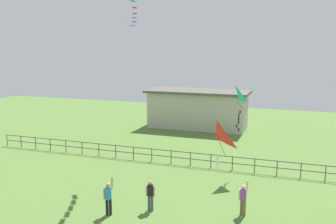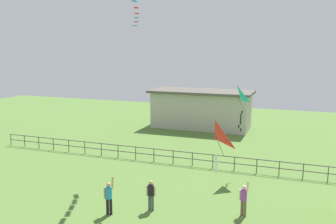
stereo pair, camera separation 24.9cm
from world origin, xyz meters
name	(u,v)px [view 1 (the left image)]	position (x,y,z in m)	size (l,w,h in m)	color
person_0	(150,194)	(-2.29, 6.51, 0.89)	(0.47, 0.29, 1.55)	#3F4C47
person_1	(108,196)	(-4.00, 5.39, 0.96)	(0.52, 0.30, 1.90)	black
person_4	(243,198)	(2.08, 7.49, 0.90)	(0.46, 0.31, 1.80)	brown
kite_5	(235,97)	(0.61, 13.17, 4.96)	(1.01, 1.01, 2.83)	#19B2B2
kite_6	(216,135)	(1.73, 2.68, 5.03)	(1.01, 1.09, 1.84)	red
waterfront_railing	(221,160)	(-0.31, 14.00, 0.62)	(36.00, 0.06, 0.95)	#4C4742
pavilion_building	(198,109)	(-5.13, 26.00, 1.90)	(10.03, 4.29, 3.75)	#B7B2A3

